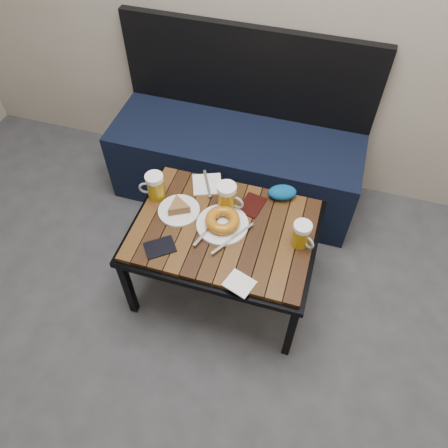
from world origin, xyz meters
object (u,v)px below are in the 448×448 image
(beer_mug_centre, at_px, (227,197))
(plate_bagel, at_px, (222,222))
(passport_burgundy, at_px, (252,205))
(knit_pouch, at_px, (282,192))
(bench, at_px, (236,157))
(beer_mug_right, at_px, (302,235))
(passport_navy, at_px, (160,247))
(plate_pie, at_px, (179,209))
(cafe_table, at_px, (224,234))
(beer_mug_left, at_px, (155,186))

(beer_mug_centre, distance_m, plate_bagel, 0.12)
(beer_mug_centre, height_order, plate_bagel, beer_mug_centre)
(passport_burgundy, bearing_deg, knit_pouch, 49.44)
(bench, bearing_deg, plate_bagel, -79.97)
(beer_mug_right, xyz_separation_m, passport_navy, (-0.58, -0.20, -0.06))
(plate_pie, bearing_deg, plate_bagel, -6.19)
(cafe_table, distance_m, plate_pie, 0.24)
(cafe_table, height_order, beer_mug_right, beer_mug_right)
(plate_bagel, height_order, knit_pouch, plate_bagel)
(plate_pie, bearing_deg, cafe_table, -8.17)
(beer_mug_right, relative_size, passport_navy, 0.98)
(plate_bagel, bearing_deg, passport_burgundy, 58.21)
(passport_navy, bearing_deg, beer_mug_right, 71.95)
(beer_mug_left, xyz_separation_m, plate_pie, (0.14, -0.06, -0.05))
(cafe_table, height_order, beer_mug_centre, beer_mug_centre)
(beer_mug_left, xyz_separation_m, knit_pouch, (0.57, 0.17, -0.04))
(knit_pouch, bearing_deg, beer_mug_left, -163.72)
(beer_mug_left, relative_size, knit_pouch, 1.00)
(plate_bagel, bearing_deg, beer_mug_left, 166.60)
(beer_mug_left, distance_m, passport_burgundy, 0.46)
(beer_mug_left, distance_m, knit_pouch, 0.60)
(bench, xyz_separation_m, passport_navy, (-0.11, -0.86, 0.20))
(bench, relative_size, beer_mug_right, 11.05)
(beer_mug_left, height_order, beer_mug_centre, beer_mug_centre)
(bench, distance_m, beer_mug_right, 0.85)
(beer_mug_left, distance_m, beer_mug_right, 0.71)
(passport_navy, bearing_deg, bench, 136.04)
(beer_mug_left, xyz_separation_m, plate_bagel, (0.35, -0.08, -0.04))
(cafe_table, height_order, plate_pie, plate_pie)
(beer_mug_left, bearing_deg, bench, -127.95)
(beer_mug_right, bearing_deg, beer_mug_centre, -162.59)
(bench, xyz_separation_m, plate_bagel, (0.12, -0.67, 0.23))
(beer_mug_left, bearing_deg, beer_mug_right, 157.41)
(beer_mug_left, bearing_deg, passport_navy, 98.70)
(passport_burgundy, bearing_deg, cafe_table, -106.24)
(passport_navy, xyz_separation_m, passport_burgundy, (0.32, 0.35, 0.00))
(cafe_table, bearing_deg, beer_mug_centre, 99.71)
(plate_pie, bearing_deg, passport_burgundy, 22.84)
(beer_mug_centre, xyz_separation_m, knit_pouch, (0.23, 0.14, -0.04))
(plate_pie, xyz_separation_m, knit_pouch, (0.44, 0.23, 0.01))
(beer_mug_left, relative_size, plate_pie, 0.70)
(cafe_table, height_order, passport_navy, passport_navy)
(plate_bagel, distance_m, passport_burgundy, 0.18)
(beer_mug_left, bearing_deg, plate_pie, 139.97)
(beer_mug_left, xyz_separation_m, beer_mug_right, (0.70, -0.08, -0.00))
(cafe_table, relative_size, beer_mug_right, 6.63)
(beer_mug_centre, distance_m, knit_pouch, 0.27)
(bench, relative_size, cafe_table, 1.67)
(cafe_table, distance_m, knit_pouch, 0.34)
(passport_navy, relative_size, passport_burgundy, 0.95)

